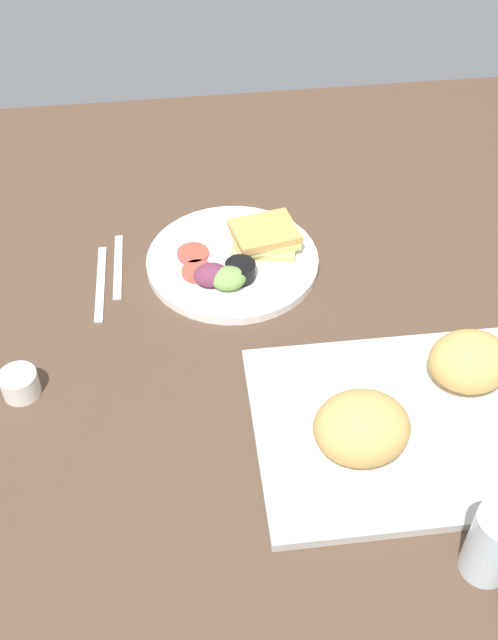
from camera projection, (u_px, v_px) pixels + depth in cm
name	position (u px, v px, depth cm)	size (l,w,h in cm)	color
ground_plane	(259.00, 330.00, 123.02)	(190.00, 150.00, 3.00)	#4C3828
serving_tray	(412.00, 425.00, 106.53)	(45.00, 33.00, 1.60)	#B2B2AD
bread_plate_near	(470.00, 370.00, 107.84)	(19.67, 19.67, 9.48)	white
bread_plate_far	(359.00, 436.00, 98.95)	(19.40, 19.40, 10.19)	white
plate_with_salad	(236.00, 259.00, 130.75)	(30.08, 30.08, 5.40)	white
drinking_glass	(493.00, 544.00, 88.40)	(6.00, 6.00, 11.22)	silver
espresso_cup	(20.00, 384.00, 110.35)	(5.60, 5.60, 4.00)	silver
fork	(118.00, 266.00, 131.53)	(17.00, 1.40, 0.50)	#B7B7BC
knife	(101.00, 283.00, 128.46)	(19.00, 1.40, 0.50)	#B7B7BC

